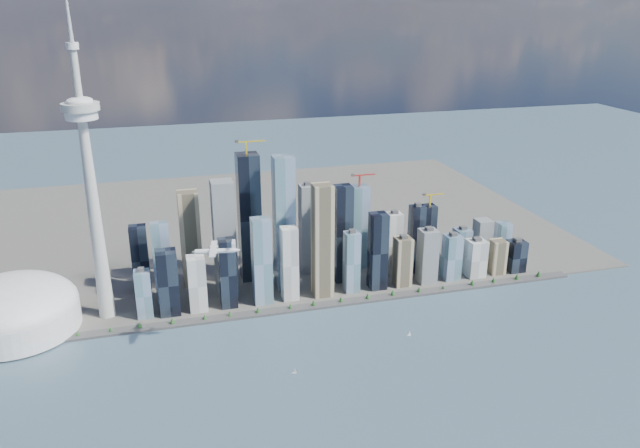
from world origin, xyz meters
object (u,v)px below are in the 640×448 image
object	(u,v)px
dome_stadium	(13,309)
sailboat_west	(295,371)
sailboat_east	(409,334)
needle_tower	(90,183)
airplane	(216,250)

from	to	relation	value
dome_stadium	sailboat_west	world-z (taller)	dome_stadium
sailboat_west	sailboat_east	bearing A→B (deg)	37.89
needle_tower	airplane	size ratio (longest dim) A/B	7.90
needle_tower	dome_stadium	xyz separation A→B (m)	(-140.00, -10.00, -196.40)
airplane	sailboat_east	size ratio (longest dim) A/B	8.29
dome_stadium	sailboat_west	bearing A→B (deg)	-30.39
airplane	needle_tower	bearing A→B (deg)	147.17
sailboat_east	needle_tower	bearing A→B (deg)	165.00
airplane	sailboat_west	distance (m)	208.23
airplane	sailboat_east	distance (m)	338.67
dome_stadium	airplane	xyz separation A→B (m)	(313.65, -147.30, 126.04)
needle_tower	sailboat_east	xyz separation A→B (m)	(468.41, -193.59, -233.14)
dome_stadium	sailboat_east	world-z (taller)	dome_stadium
needle_tower	dome_stadium	bearing A→B (deg)	-175.91
dome_stadium	sailboat_east	xyz separation A→B (m)	(608.41, -183.59, -36.74)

